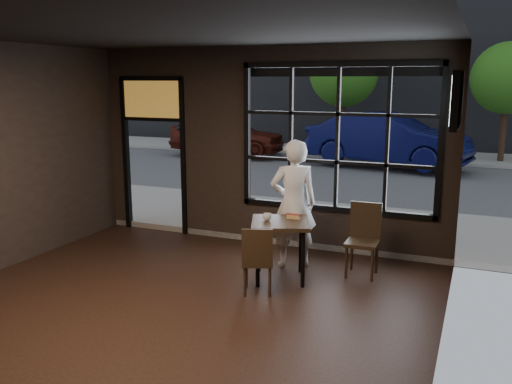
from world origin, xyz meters
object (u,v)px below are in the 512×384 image
at_px(cafe_table, 280,250).
at_px(navy_car, 388,139).
at_px(man, 293,204).
at_px(chair_near, 258,259).

relative_size(cafe_table, navy_car, 0.17).
distance_m(cafe_table, man, 0.78).
relative_size(cafe_table, chair_near, 0.93).
bearing_deg(chair_near, cafe_table, -120.17).
xyz_separation_m(man, navy_car, (-0.24, 9.56, -0.03)).
bearing_deg(cafe_table, navy_car, 70.49).
xyz_separation_m(chair_near, navy_car, (-0.16, 10.71, 0.46)).
relative_size(chair_near, navy_car, 0.18).
bearing_deg(man, chair_near, 56.76).
height_order(chair_near, navy_car, navy_car).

